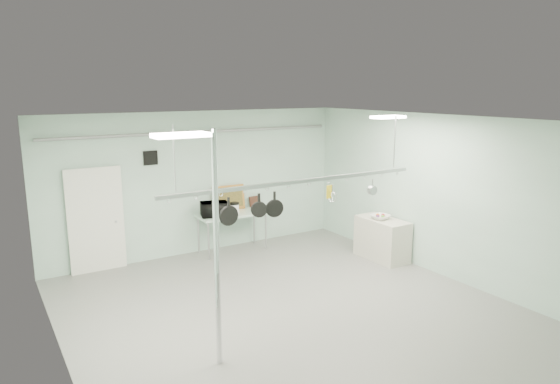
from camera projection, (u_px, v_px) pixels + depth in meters
floor at (298, 317)px, 8.22m from camera, size 8.00×8.00×0.00m
ceiling at (300, 122)px, 7.56m from camera, size 7.00×8.00×0.02m
back_wall at (200, 183)px, 11.21m from camera, size 7.00×0.02×3.20m
right_wall at (448, 198)px, 9.69m from camera, size 0.02×8.00×3.20m
door at (96, 221)px, 10.09m from camera, size 1.10×0.10×2.20m
wall_vent at (150, 158)px, 10.49m from camera, size 0.30×0.04×0.30m
conduit_pipe at (200, 132)px, 10.90m from camera, size 6.60×0.07×0.07m
chrome_pole at (217, 252)px, 6.51m from camera, size 0.08×0.08×3.20m
prep_table at (232, 216)px, 11.35m from camera, size 1.60×0.70×0.91m
side_cabinet at (382, 239)px, 10.92m from camera, size 0.60×1.20×0.90m
pot_rack at (299, 180)px, 8.11m from camera, size 4.80×0.06×1.00m
light_panel_left at (181, 135)px, 5.77m from camera, size 0.65×0.30×0.05m
light_panel_right at (388, 117)px, 9.31m from camera, size 0.65×0.30×0.05m
microwave at (214, 209)px, 11.02m from camera, size 0.66×0.53×0.32m
coffee_canister at (235, 209)px, 11.21m from camera, size 0.22×0.22×0.23m
painting_large at (229, 198)px, 11.56m from camera, size 0.79×0.17×0.58m
painting_small at (255, 201)px, 11.95m from camera, size 0.31×0.11×0.25m
fruit_bowl at (380, 217)px, 10.81m from camera, size 0.42×0.42×0.10m
skillet_left at (229, 211)px, 7.53m from camera, size 0.31×0.06×0.42m
skillet_mid at (259, 205)px, 7.79m from camera, size 0.25×0.17×0.36m
skillet_right at (275, 204)px, 7.94m from camera, size 0.29×0.15×0.40m
whisk at (332, 193)px, 8.53m from camera, size 0.22×0.22×0.32m
grater at (329, 192)px, 8.49m from camera, size 0.10×0.03×0.25m
saucepan at (372, 187)px, 9.00m from camera, size 0.18×0.12×0.29m
fruit_cluster at (380, 215)px, 10.80m from camera, size 0.24×0.24×0.09m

